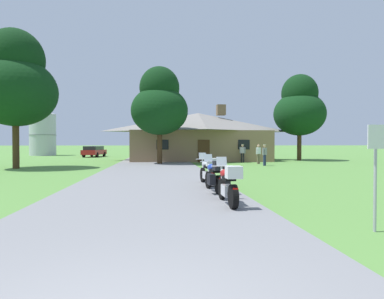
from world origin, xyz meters
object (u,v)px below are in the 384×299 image
object	(u,v)px
motorcycle_silver_farthest_in_row	(208,171)
motorcycle_blue_second_in_row	(215,176)
tree_left_near	(15,82)
motorcycle_red_nearest_to_camera	(228,185)
bystander_white_shirt_beside_signpost	(258,153)
bystander_gray_shirt_by_tree	(265,154)
bystander_gray_shirt_near_lodge	(243,152)
metal_signpost_roadside	(376,164)
metal_silo_distant	(43,132)
tree_by_lodge_front	(160,104)
parked_red_suv_far_left	(94,151)
tree_right_of_lodge	(300,108)

from	to	relation	value
motorcycle_silver_farthest_in_row	motorcycle_blue_second_in_row	bearing A→B (deg)	-97.36
tree_left_near	motorcycle_red_nearest_to_camera	bearing A→B (deg)	-51.59
bystander_white_shirt_beside_signpost	bystander_gray_shirt_by_tree	size ratio (longest dim) A/B	0.99
bystander_gray_shirt_near_lodge	motorcycle_silver_farthest_in_row	bearing A→B (deg)	-87.81
bystander_gray_shirt_near_lodge	metal_signpost_roadside	bearing A→B (deg)	-76.50
metal_signpost_roadside	bystander_gray_shirt_near_lodge	bearing A→B (deg)	81.74
motorcycle_silver_farthest_in_row	tree_left_near	size ratio (longest dim) A/B	0.21
motorcycle_blue_second_in_row	metal_silo_distant	bearing A→B (deg)	110.65
metal_signpost_roadside	tree_by_lodge_front	bearing A→B (deg)	101.09
metal_silo_distant	parked_red_suv_far_left	bearing A→B (deg)	-35.23
motorcycle_red_nearest_to_camera	metal_silo_distant	world-z (taller)	metal_silo_distant
bystander_gray_shirt_by_tree	tree_right_of_lodge	xyz separation A→B (m)	(6.23, 7.52, 4.50)
motorcycle_silver_farthest_in_row	metal_silo_distant	xyz separation A→B (m)	(-18.81, 35.89, 2.83)
bystander_gray_shirt_by_tree	tree_by_lodge_front	bearing A→B (deg)	116.91
metal_silo_distant	motorcycle_blue_second_in_row	bearing A→B (deg)	-63.68
bystander_white_shirt_beside_signpost	tree_left_near	bearing A→B (deg)	161.66
bystander_white_shirt_beside_signpost	metal_silo_distant	xyz separation A→B (m)	(-25.34, 21.96, 2.51)
bystander_white_shirt_beside_signpost	metal_signpost_roadside	world-z (taller)	metal_signpost_roadside
bystander_gray_shirt_by_tree	tree_right_of_lodge	size ratio (longest dim) A/B	0.19
motorcycle_red_nearest_to_camera	motorcycle_silver_farthest_in_row	distance (m)	4.39
motorcycle_silver_farthest_in_row	tree_by_lodge_front	distance (m)	15.15
bystander_white_shirt_beside_signpost	tree_right_of_lodge	bearing A→B (deg)	12.56
motorcycle_blue_second_in_row	tree_left_near	bearing A→B (deg)	127.65
metal_signpost_roadside	parked_red_suv_far_left	world-z (taller)	metal_signpost_roadside
motorcycle_red_nearest_to_camera	tree_left_near	bearing A→B (deg)	127.64
bystander_gray_shirt_near_lodge	metal_signpost_roadside	world-z (taller)	metal_signpost_roadside
bystander_white_shirt_beside_signpost	bystander_gray_shirt_by_tree	xyz separation A→B (m)	(-0.22, -2.29, 0.02)
bystander_white_shirt_beside_signpost	parked_red_suv_far_left	bearing A→B (deg)	108.09
motorcycle_silver_farthest_in_row	parked_red_suv_far_left	size ratio (longest dim) A/B	0.43
tree_by_lodge_front	metal_silo_distant	distance (m)	27.41
tree_right_of_lodge	tree_by_lodge_front	size ratio (longest dim) A/B	1.08
motorcycle_silver_farthest_in_row	bystander_gray_shirt_by_tree	distance (m)	13.24
motorcycle_blue_second_in_row	tree_by_lodge_front	size ratio (longest dim) A/B	0.25
bystander_gray_shirt_near_lodge	tree_by_lodge_front	distance (m)	8.75
metal_silo_distant	parked_red_suv_far_left	distance (m)	10.65
bystander_gray_shirt_near_lodge	tree_left_near	distance (m)	19.05
motorcycle_red_nearest_to_camera	motorcycle_blue_second_in_row	world-z (taller)	same
tree_right_of_lodge	tree_left_near	bearing A→B (deg)	-160.80
tree_left_near	tree_by_lodge_front	xyz separation A→B (m)	(10.04, 3.73, -0.95)
motorcycle_silver_farthest_in_row	tree_by_lodge_front	world-z (taller)	tree_by_lodge_front
motorcycle_red_nearest_to_camera	bystander_gray_shirt_near_lodge	size ratio (longest dim) A/B	1.24
bystander_white_shirt_beside_signpost	tree_by_lodge_front	bearing A→B (deg)	148.69
tree_right_of_lodge	parked_red_suv_far_left	distance (m)	25.76
bystander_gray_shirt_near_lodge	motorcycle_blue_second_in_row	bearing A→B (deg)	-85.85
motorcycle_blue_second_in_row	bystander_gray_shirt_by_tree	bearing A→B (deg)	59.43
motorcycle_red_nearest_to_camera	tree_right_of_lodge	bearing A→B (deg)	61.03
bystander_white_shirt_beside_signpost	bystander_gray_shirt_near_lodge	bearing A→B (deg)	87.40
bystander_gray_shirt_by_tree	metal_signpost_roadside	world-z (taller)	metal_signpost_roadside
motorcycle_blue_second_in_row	bystander_gray_shirt_near_lodge	distance (m)	18.73
motorcycle_blue_second_in_row	bystander_gray_shirt_near_lodge	bearing A→B (deg)	66.73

